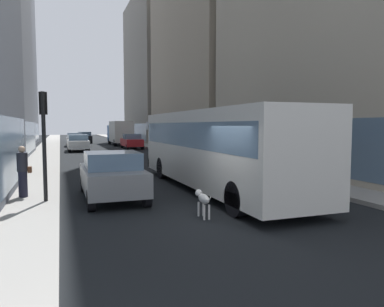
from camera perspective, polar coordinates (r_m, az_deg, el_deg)
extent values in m
plane|color=black|center=(44.21, -14.25, 1.04)|extent=(120.00, 120.00, 0.00)
cube|color=gray|center=(44.00, -21.65, 0.94)|extent=(2.40, 110.00, 0.15)
cube|color=gray|center=(45.14, -7.03, 1.30)|extent=(2.40, 110.00, 0.15)
cube|color=slate|center=(12.22, -27.53, -0.34)|extent=(0.08, 12.89, 2.40)
cube|color=slate|center=(29.75, -24.46, 2.28)|extent=(0.08, 15.57, 2.40)
cube|color=slate|center=(51.61, -23.64, 3.04)|extent=(0.08, 20.52, 2.40)
cube|color=slate|center=(18.27, 16.23, 1.40)|extent=(0.08, 17.63, 2.40)
cube|color=slate|center=(36.87, -2.94, 3.01)|extent=(0.08, 16.91, 2.40)
cube|color=gray|center=(58.34, -3.64, 12.76)|extent=(11.17, 18.08, 21.96)
cube|color=slate|center=(56.41, -9.04, 3.45)|extent=(0.08, 16.27, 2.40)
cube|color=silver|center=(14.12, 3.49, 1.03)|extent=(2.55, 11.50, 2.75)
cube|color=slate|center=(14.10, 3.50, 3.04)|extent=(2.57, 11.04, 0.90)
cube|color=black|center=(19.55, -3.20, -1.33)|extent=(2.55, 0.16, 0.44)
cylinder|color=black|center=(17.19, -4.72, -2.30)|extent=(0.30, 1.00, 1.00)
cylinder|color=black|center=(17.91, 2.24, -2.02)|extent=(0.30, 1.00, 1.00)
cylinder|color=black|center=(10.06, 7.04, -7.12)|extent=(0.30, 1.00, 1.00)
cylinder|color=black|center=(11.25, 17.36, -6.06)|extent=(0.30, 1.00, 1.00)
cube|color=silver|center=(18.55, -7.05, 4.37)|extent=(0.08, 0.24, 0.40)
cube|color=silver|center=(37.18, -17.50, 1.42)|extent=(1.93, 4.51, 0.75)
cube|color=slate|center=(36.93, -17.51, 2.41)|extent=(1.78, 2.03, 0.55)
cylinder|color=black|center=(39.00, -18.86, 0.97)|extent=(0.22, 0.64, 0.64)
cylinder|color=black|center=(39.07, -16.35, 1.03)|extent=(0.22, 0.64, 0.64)
cylinder|color=black|center=(35.34, -18.73, 0.64)|extent=(0.22, 0.64, 0.64)
cylinder|color=black|center=(35.42, -15.97, 0.71)|extent=(0.22, 0.64, 0.64)
cube|color=black|center=(53.91, -16.59, 2.31)|extent=(1.92, 3.96, 0.75)
cube|color=slate|center=(53.69, -16.60, 3.00)|extent=(1.76, 1.78, 0.55)
cylinder|color=black|center=(55.44, -17.56, 1.96)|extent=(0.22, 0.64, 0.64)
cylinder|color=black|center=(55.54, -15.81, 2.00)|extent=(0.22, 0.64, 0.64)
cylinder|color=black|center=(52.31, -17.41, 1.82)|extent=(0.22, 0.64, 0.64)
cylinder|color=black|center=(52.42, -15.55, 1.87)|extent=(0.22, 0.64, 0.64)
cube|color=#B7BABF|center=(46.24, -18.00, 1.96)|extent=(1.80, 4.34, 0.75)
cube|color=slate|center=(46.01, -18.01, 2.76)|extent=(1.65, 1.95, 0.55)
cylinder|color=black|center=(47.99, -19.01, 1.57)|extent=(0.22, 0.64, 0.64)
cylinder|color=black|center=(48.05, -17.13, 1.62)|extent=(0.22, 0.64, 0.64)
cylinder|color=black|center=(44.49, -18.92, 1.37)|extent=(0.22, 0.64, 0.64)
cylinder|color=black|center=(44.55, -16.90, 1.42)|extent=(0.22, 0.64, 0.64)
cube|color=red|center=(39.63, -9.50, 1.74)|extent=(1.77, 4.42, 0.75)
cube|color=slate|center=(39.38, -9.45, 2.67)|extent=(1.63, 1.99, 0.55)
cylinder|color=black|center=(41.28, -11.01, 1.30)|extent=(0.22, 0.64, 0.64)
cylinder|color=black|center=(41.55, -8.89, 1.35)|extent=(0.22, 0.64, 0.64)
cylinder|color=black|center=(37.74, -10.15, 1.03)|extent=(0.22, 0.64, 0.64)
cylinder|color=black|center=(38.04, -7.85, 1.08)|extent=(0.22, 0.64, 0.64)
cube|color=slate|center=(12.72, -12.51, -3.88)|extent=(1.88, 4.20, 0.75)
cube|color=slate|center=(12.43, -12.44, -1.05)|extent=(1.73, 1.89, 0.55)
cylinder|color=black|center=(14.36, -16.67, -4.53)|extent=(0.22, 0.64, 0.64)
cylinder|color=black|center=(14.54, -10.10, -4.30)|extent=(0.22, 0.64, 0.64)
cylinder|color=black|center=(11.05, -15.63, -7.16)|extent=(0.22, 0.64, 0.64)
cylinder|color=black|center=(11.29, -7.13, -6.78)|extent=(0.22, 0.64, 0.64)
cube|color=#19519E|center=(50.27, -11.77, 3.18)|extent=(2.30, 2.00, 2.10)
cube|color=silver|center=(46.56, -11.11, 3.41)|extent=(2.30, 5.50, 2.60)
cylinder|color=black|center=(50.17, -12.89, 1.96)|extent=(0.28, 0.90, 0.90)
cylinder|color=black|center=(50.46, -10.62, 2.01)|extent=(0.28, 0.90, 0.90)
cylinder|color=black|center=(44.72, -12.02, 1.69)|extent=(0.28, 0.90, 0.90)
cylinder|color=black|center=(45.05, -9.47, 1.74)|extent=(0.28, 0.90, 0.90)
ellipsoid|color=white|center=(9.89, 1.87, -7.12)|extent=(0.22, 0.60, 0.26)
sphere|color=white|center=(10.21, 1.07, -6.22)|extent=(0.20, 0.20, 0.20)
sphere|color=black|center=(10.21, 0.71, -6.12)|extent=(0.07, 0.07, 0.07)
sphere|color=black|center=(10.25, 1.34, -6.08)|extent=(0.07, 0.07, 0.07)
cylinder|color=white|center=(9.51, 2.77, -7.27)|extent=(0.03, 0.16, 0.19)
cylinder|color=white|center=(10.12, 1.04, -8.76)|extent=(0.06, 0.06, 0.40)
cylinder|color=white|center=(10.17, 1.79, -8.69)|extent=(0.06, 0.06, 0.40)
cylinder|color=white|center=(9.74, 1.94, -9.28)|extent=(0.06, 0.06, 0.40)
cylinder|color=white|center=(9.79, 2.71, -9.21)|extent=(0.06, 0.06, 0.40)
sphere|color=black|center=(9.99, 1.92, -6.77)|extent=(0.04, 0.04, 0.04)
sphere|color=black|center=(9.79, 1.71, -7.12)|extent=(0.04, 0.04, 0.04)
sphere|color=black|center=(9.72, 2.38, -6.96)|extent=(0.04, 0.04, 0.04)
cylinder|color=#1E1E2D|center=(13.23, -25.08, -4.40)|extent=(0.28, 0.28, 0.85)
cylinder|color=#26262D|center=(13.14, -25.18, -1.23)|extent=(0.34, 0.34, 0.62)
sphere|color=tan|center=(13.11, -25.24, 0.60)|extent=(0.22, 0.22, 0.22)
cube|color=#59331E|center=(13.15, -24.19, -2.33)|extent=(0.12, 0.24, 0.20)
cylinder|color=black|center=(12.09, -22.25, 0.98)|extent=(0.12, 0.12, 3.40)
cube|color=black|center=(12.28, -22.41, 7.32)|extent=(0.24, 0.20, 0.70)
sphere|color=red|center=(12.40, -22.42, 8.31)|extent=(0.11, 0.11, 0.11)
sphere|color=orange|center=(12.39, -22.39, 7.30)|extent=(0.11, 0.11, 0.11)
sphere|color=green|center=(12.38, -22.36, 6.28)|extent=(0.11, 0.11, 0.11)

